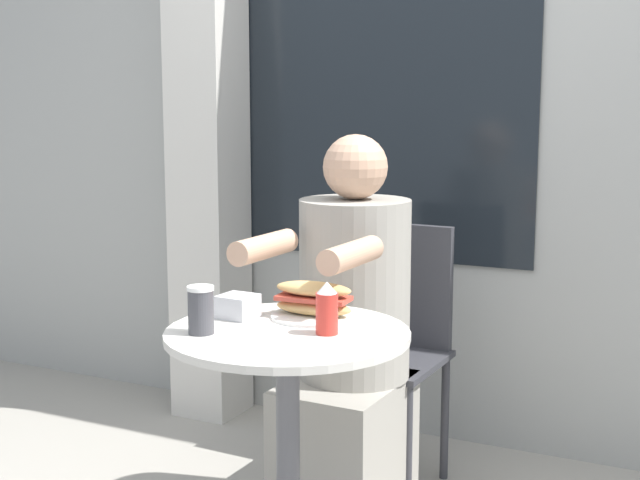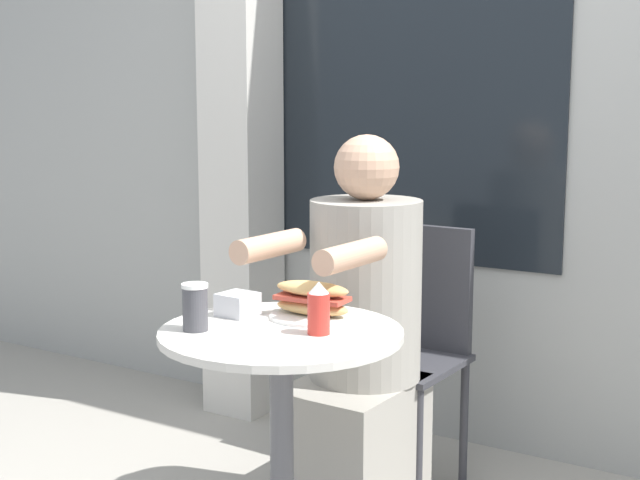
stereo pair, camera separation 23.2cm
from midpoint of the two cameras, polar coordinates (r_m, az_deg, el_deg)
storefront_wall at (r=3.32m, az=6.55°, el=10.93°), size 8.00×0.09×2.80m
lattice_pillar at (r=3.59m, az=-9.08°, el=7.53°), size 0.25×0.25×2.40m
cafe_table at (r=2.27m, az=-5.05°, el=-10.77°), size 0.61×0.61×0.72m
diner_chair at (r=3.00m, az=2.46°, el=-5.77°), size 0.39×0.39×0.87m
seated_diner at (r=2.70m, az=-0.59°, el=-7.57°), size 0.35×0.61×1.19m
sandwich_on_plate at (r=2.32m, az=-3.30°, el=-4.02°), size 0.22×0.22×0.10m
drink_cup at (r=2.20m, az=-10.66°, el=-4.44°), size 0.07×0.07×0.12m
napkin_box at (r=2.34m, az=-8.13°, el=-4.25°), size 0.10×0.10×0.06m
condiment_bottle at (r=2.16m, az=-2.65°, el=-4.45°), size 0.05×0.05×0.13m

